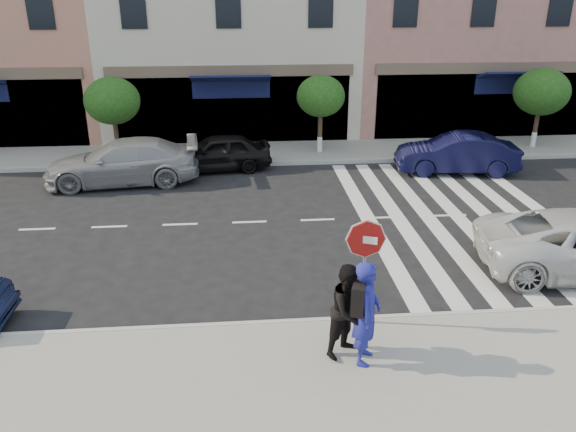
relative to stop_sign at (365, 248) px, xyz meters
The scene contains 13 objects.
ground 3.23m from the stop_sign, 141.62° to the left, with size 120.00×120.00×0.00m, color black.
sidewalk_near 3.42m from the stop_sign, 135.35° to the right, with size 60.00×4.50×0.15m, color gray.
sidewalk_far 12.96m from the stop_sign, 99.44° to the left, with size 60.00×3.00×0.15m, color gray.
building_centre 19.21m from the stop_sign, 97.95° to the left, with size 11.00×9.00×11.00m, color beige.
street_tree_wb 14.36m from the stop_sign, 119.68° to the left, with size 2.10×2.10×3.06m.
street_tree_c 12.51m from the stop_sign, 85.90° to the left, with size 1.90×1.90×3.04m.
street_tree_ea 15.93m from the stop_sign, 51.57° to the left, with size 2.20×2.20×3.19m.
stop_sign is the anchor object (origin of this frame).
photographer 1.38m from the stop_sign, 99.50° to the right, with size 0.71×0.47×1.95m, color navy.
walker 1.29m from the stop_sign, 115.67° to the right, with size 0.86×0.67×1.78m, color black.
car_far_left 11.55m from the stop_sign, 123.66° to the left, with size 2.11×5.19×1.51m, color gray.
car_far_mid 11.28m from the stop_sign, 106.40° to the left, with size 1.59×3.94×1.34m, color black.
car_far_right 11.27m from the stop_sign, 60.40° to the left, with size 1.51×4.33×1.43m, color black.
Camera 1 is at (-0.17, -11.07, 6.39)m, focal length 35.00 mm.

